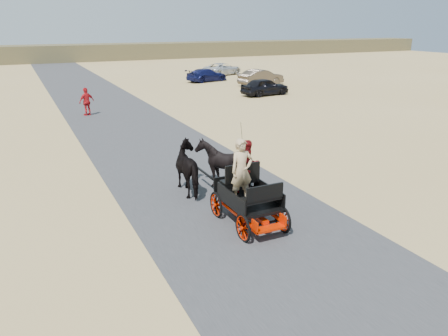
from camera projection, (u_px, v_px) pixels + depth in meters
name	position (u px, v px, depth m)	size (l,w,h in m)	color
ground	(269.00, 243.00, 11.46)	(140.00, 140.00, 0.00)	tan
road	(269.00, 243.00, 11.45)	(6.00, 140.00, 0.01)	#38383A
ridge_far	(50.00, 53.00, 64.14)	(140.00, 6.00, 2.40)	brown
carriage	(248.00, 212.00, 12.46)	(1.30, 2.40, 0.72)	black
horse_left	(191.00, 168.00, 14.65)	(0.91, 2.01, 1.70)	black
horse_right	(221.00, 164.00, 15.10)	(1.37, 1.54, 1.70)	black
driver_man	(242.00, 171.00, 12.02)	(0.66, 0.43, 1.80)	tan
passenger_woman	(248.00, 166.00, 12.74)	(0.77, 0.60, 1.58)	#660C0F
pedestrian	(87.00, 102.00, 26.92)	(1.01, 0.42, 1.73)	red
car_a	(265.00, 87.00, 34.54)	(1.60, 3.98, 1.36)	black
car_b	(261.00, 77.00, 40.05)	(1.54, 4.40, 1.45)	brown
car_c	(207.00, 75.00, 42.71)	(1.74, 4.27, 1.24)	navy
car_d	(222.00, 69.00, 48.01)	(2.17, 4.70, 1.31)	silver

